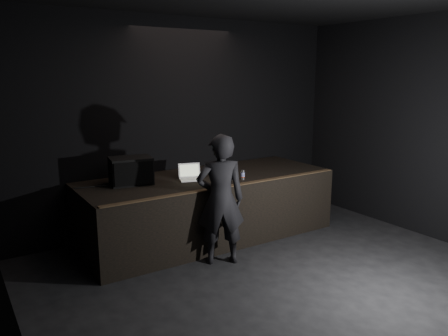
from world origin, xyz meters
TOP-DOWN VIEW (x-y plane):
  - ground at (0.00, 0.00)m, footprint 7.00×7.00m
  - room_walls at (0.00, 0.00)m, footprint 6.10×7.10m
  - stage_riser at (0.00, 2.73)m, footprint 4.00×1.50m
  - riser_lip at (0.00, 2.02)m, footprint 3.92×0.10m
  - stage_monitor at (-1.19, 2.92)m, footprint 0.66×0.52m
  - cable at (-1.53, 2.98)m, footprint 0.92×0.20m
  - laptop at (-0.32, 2.71)m, footprint 0.41×0.39m
  - beer_can at (0.34, 2.25)m, footprint 0.06×0.06m
  - plastic_cup at (-0.27, 3.00)m, footprint 0.08×0.08m
  - wii_remote at (-0.31, 2.16)m, footprint 0.12×0.14m
  - person at (-0.36, 1.78)m, footprint 0.78×0.66m

SIDE VIEW (x-z plane):
  - ground at x=0.00m, z-range 0.00..0.00m
  - stage_riser at x=0.00m, z-range 0.00..1.00m
  - person at x=-0.36m, z-range 0.00..1.81m
  - riser_lip at x=0.00m, z-range 1.00..1.01m
  - cable at x=-1.53m, z-range 1.00..1.02m
  - wii_remote at x=-0.31m, z-range 1.00..1.03m
  - plastic_cup at x=-0.27m, z-range 1.00..1.10m
  - laptop at x=-0.32m, z-range 0.94..1.18m
  - beer_can at x=0.34m, z-range 1.00..1.15m
  - stage_monitor at x=-1.19m, z-range 1.00..1.40m
  - room_walls at x=0.00m, z-range 0.26..3.78m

